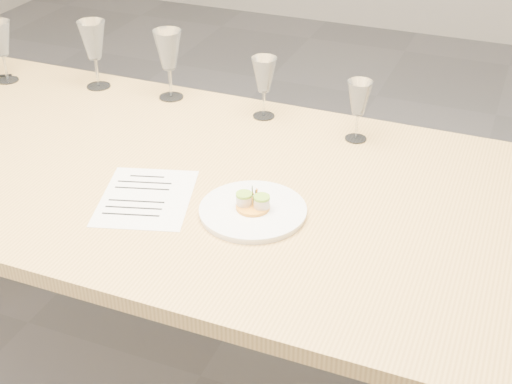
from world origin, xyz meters
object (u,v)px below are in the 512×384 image
at_px(wine_glass_2, 168,51).
at_px(recipe_sheet, 146,198).
at_px(wine_glass_0, 0,40).
at_px(dinner_plate, 253,210).
at_px(wine_glass_1, 93,42).
at_px(wine_glass_4, 359,99).
at_px(dining_table, 190,195).
at_px(wine_glass_3, 264,76).

bearing_deg(wine_glass_2, recipe_sheet, -68.17).
bearing_deg(wine_glass_0, wine_glass_2, 8.44).
relative_size(dinner_plate, wine_glass_1, 1.17).
xyz_separation_m(wine_glass_0, wine_glass_1, (0.31, 0.07, 0.01)).
xyz_separation_m(dinner_plate, wine_glass_1, (-0.76, 0.51, 0.14)).
relative_size(wine_glass_1, wine_glass_4, 1.25).
distance_m(recipe_sheet, wine_glass_1, 0.75).
bearing_deg(wine_glass_0, wine_glass_1, 13.03).
height_order(dining_table, wine_glass_2, wine_glass_2).
bearing_deg(dining_table, recipe_sheet, -106.58).
xyz_separation_m(dinner_plate, wine_glass_3, (-0.17, 0.51, 0.12)).
distance_m(wine_glass_2, wine_glass_3, 0.33).
relative_size(dining_table, recipe_sheet, 7.22).
xyz_separation_m(dining_table, wine_glass_2, (-0.27, 0.41, 0.22)).
xyz_separation_m(wine_glass_0, wine_glass_3, (0.90, 0.07, -0.01)).
distance_m(wine_glass_1, wine_glass_3, 0.59).
height_order(wine_glass_3, wine_glass_4, wine_glass_3).
height_order(dining_table, wine_glass_3, wine_glass_3).
distance_m(dining_table, wine_glass_3, 0.44).
relative_size(wine_glass_0, wine_glass_2, 0.92).
bearing_deg(wine_glass_0, wine_glass_3, 4.24).
relative_size(dining_table, wine_glass_1, 10.81).
distance_m(dining_table, wine_glass_4, 0.54).
distance_m(wine_glass_1, wine_glass_4, 0.89).
distance_m(dinner_plate, wine_glass_3, 0.55).
height_order(wine_glass_2, wine_glass_3, wine_glass_2).
height_order(wine_glass_0, wine_glass_1, wine_glass_1).
bearing_deg(recipe_sheet, wine_glass_2, 95.08).
bearing_deg(wine_glass_1, dining_table, -36.80).
distance_m(dining_table, wine_glass_1, 0.70).
bearing_deg(wine_glass_0, wine_glass_4, 1.31).
bearing_deg(wine_glass_3, wine_glass_2, 176.75).
bearing_deg(wine_glass_2, wine_glass_4, -5.29).
xyz_separation_m(recipe_sheet, wine_glass_3, (0.10, 0.54, 0.13)).
distance_m(wine_glass_3, wine_glass_4, 0.30).
height_order(wine_glass_0, wine_glass_2, wine_glass_2).
bearing_deg(recipe_sheet, wine_glass_4, 34.56).
relative_size(dinner_plate, wine_glass_2, 1.17).
relative_size(dining_table, dinner_plate, 9.26).
bearing_deg(wine_glass_1, wine_glass_3, -0.51).
bearing_deg(wine_glass_4, wine_glass_0, -178.69).
xyz_separation_m(dinner_plate, wine_glass_0, (-1.07, 0.44, 0.13)).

